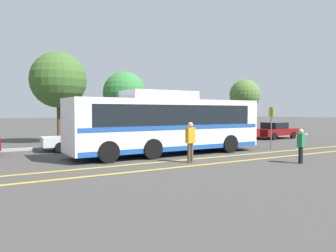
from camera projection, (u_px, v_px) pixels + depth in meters
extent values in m
plane|color=#423F3D|center=(153.00, 155.00, 17.23)|extent=(220.00, 220.00, 0.00)
cube|color=gold|center=(191.00, 159.00, 15.83)|extent=(30.74, 0.20, 0.01)
cube|color=gold|center=(212.00, 164.00, 14.45)|extent=(30.74, 0.20, 0.01)
cube|color=#99999E|center=(126.00, 144.00, 22.70)|extent=(38.74, 0.36, 0.15)
cube|color=silver|center=(168.00, 124.00, 17.65)|extent=(10.77, 2.68, 2.62)
cube|color=black|center=(168.00, 115.00, 17.63)|extent=(9.27, 2.70, 1.03)
cube|color=#194CA5|center=(168.00, 127.00, 17.66)|extent=(10.56, 2.71, 0.20)
cube|color=#194CA5|center=(168.00, 146.00, 17.71)|extent=(10.56, 2.70, 0.24)
cube|color=black|center=(242.00, 122.00, 20.44)|extent=(0.07, 2.24, 1.93)
cube|color=black|center=(242.00, 104.00, 20.39)|extent=(0.06, 1.78, 0.24)
cube|color=silver|center=(159.00, 95.00, 17.31)|extent=(3.78, 2.08, 0.45)
cube|color=black|center=(245.00, 139.00, 20.64)|extent=(0.06, 1.91, 0.04)
cube|color=black|center=(245.00, 143.00, 20.64)|extent=(0.06, 1.91, 0.04)
cylinder|color=black|center=(203.00, 140.00, 20.47)|extent=(1.00, 0.29, 1.00)
cylinder|color=black|center=(230.00, 144.00, 18.38)|extent=(1.00, 0.29, 1.00)
cylinder|color=black|center=(131.00, 145.00, 17.91)|extent=(1.00, 0.29, 1.00)
cylinder|color=black|center=(153.00, 149.00, 15.83)|extent=(1.00, 0.29, 1.00)
cylinder|color=black|center=(91.00, 147.00, 16.75)|extent=(1.00, 0.29, 1.00)
cylinder|color=black|center=(108.00, 152.00, 14.66)|extent=(1.00, 0.29, 1.00)
cube|color=silver|center=(83.00, 140.00, 19.67)|extent=(4.82, 2.00, 0.54)
cube|color=black|center=(85.00, 132.00, 19.70)|extent=(2.07, 1.62, 0.51)
cylinder|color=black|center=(60.00, 148.00, 18.29)|extent=(0.61, 0.24, 0.60)
cylinder|color=black|center=(56.00, 145.00, 19.74)|extent=(0.61, 0.24, 0.60)
cylinder|color=black|center=(111.00, 145.00, 19.62)|extent=(0.61, 0.24, 0.60)
cylinder|color=black|center=(103.00, 143.00, 21.06)|extent=(0.61, 0.24, 0.60)
cube|color=#4C3823|center=(172.00, 136.00, 22.39)|extent=(4.61, 1.87, 0.68)
cube|color=black|center=(173.00, 128.00, 22.42)|extent=(1.97, 1.55, 0.41)
cylinder|color=black|center=(158.00, 143.00, 21.05)|extent=(0.61, 0.23, 0.60)
cylinder|color=black|center=(148.00, 141.00, 22.45)|extent=(0.61, 0.23, 0.60)
cylinder|color=black|center=(195.00, 141.00, 22.36)|extent=(0.61, 0.23, 0.60)
cylinder|color=black|center=(184.00, 139.00, 23.76)|extent=(0.61, 0.23, 0.60)
cube|color=maroon|center=(231.00, 134.00, 25.29)|extent=(4.55, 2.00, 0.57)
cube|color=black|center=(232.00, 126.00, 25.33)|extent=(1.94, 1.70, 0.60)
cylinder|color=black|center=(225.00, 139.00, 23.82)|extent=(0.61, 0.22, 0.60)
cylinder|color=black|center=(209.00, 138.00, 25.31)|extent=(0.61, 0.22, 0.60)
cylinder|color=black|center=(252.00, 138.00, 25.30)|extent=(0.61, 0.22, 0.60)
cylinder|color=black|center=(236.00, 136.00, 26.80)|extent=(0.61, 0.22, 0.60)
cube|color=maroon|center=(275.00, 132.00, 27.96)|extent=(4.15, 2.05, 0.56)
cube|color=black|center=(274.00, 125.00, 27.88)|extent=(1.79, 1.70, 0.53)
cylinder|color=black|center=(276.00, 134.00, 29.39)|extent=(0.61, 0.23, 0.60)
cylinder|color=black|center=(293.00, 135.00, 27.95)|extent=(0.61, 0.23, 0.60)
cylinder|color=black|center=(257.00, 135.00, 28.00)|extent=(0.61, 0.23, 0.60)
cylinder|color=black|center=(274.00, 136.00, 26.56)|extent=(0.61, 0.23, 0.60)
cylinder|color=brown|center=(192.00, 153.00, 14.83)|extent=(0.14, 0.14, 0.89)
cylinder|color=brown|center=(189.00, 153.00, 14.72)|extent=(0.14, 0.14, 0.89)
cube|color=orange|center=(190.00, 135.00, 14.74)|extent=(0.44, 0.27, 0.70)
sphere|color=tan|center=(190.00, 125.00, 14.72)|extent=(0.24, 0.24, 0.24)
cylinder|color=black|center=(301.00, 155.00, 14.65)|extent=(0.14, 0.14, 0.74)
cylinder|color=black|center=(300.00, 155.00, 14.52)|extent=(0.14, 0.14, 0.74)
cube|color=#1E723F|center=(301.00, 140.00, 14.55)|extent=(0.47, 0.35, 0.59)
sphere|color=beige|center=(301.00, 131.00, 14.54)|extent=(0.20, 0.20, 0.20)
cylinder|color=#59595E|center=(271.00, 128.00, 19.96)|extent=(0.07, 0.07, 2.61)
cube|color=yellow|center=(271.00, 112.00, 19.92)|extent=(0.04, 0.40, 0.56)
cylinder|color=#513823|center=(59.00, 122.00, 24.13)|extent=(0.28, 0.28, 3.10)
sphere|color=#3D6028|center=(58.00, 80.00, 23.99)|extent=(4.08, 4.08, 4.08)
cylinder|color=#513823|center=(245.00, 120.00, 33.34)|extent=(0.28, 0.28, 2.87)
sphere|color=#4C7033|center=(245.00, 95.00, 33.22)|extent=(3.09, 3.09, 3.09)
cylinder|color=#513823|center=(125.00, 126.00, 24.76)|extent=(0.28, 0.28, 2.49)
sphere|color=#337A38|center=(124.00, 93.00, 24.65)|extent=(3.23, 3.23, 3.23)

